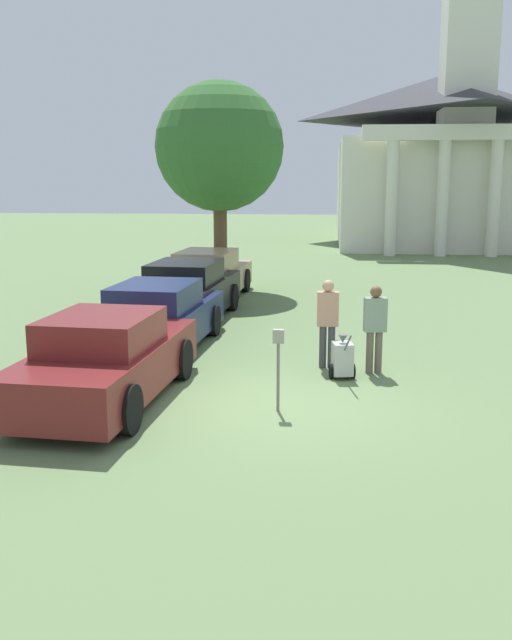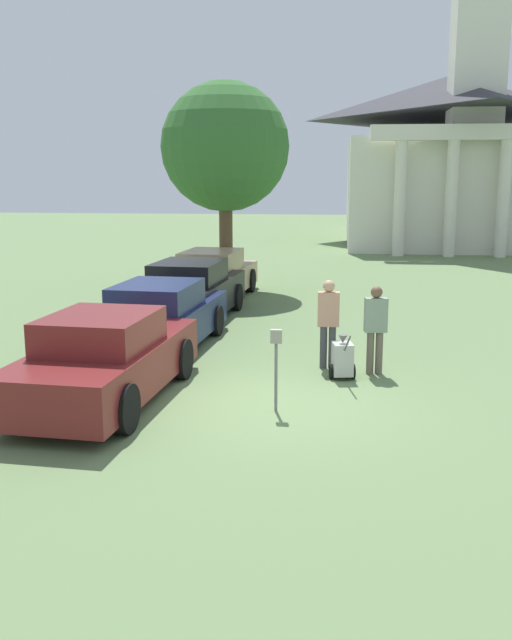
{
  "view_description": "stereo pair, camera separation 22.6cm",
  "coord_description": "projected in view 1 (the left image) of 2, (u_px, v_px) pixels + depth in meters",
  "views": [
    {
      "loc": [
        0.82,
        -11.29,
        3.73
      ],
      "look_at": [
        -0.49,
        1.65,
        1.1
      ],
      "focal_mm": 40.0,
      "sensor_mm": 36.0,
      "label": 1
    },
    {
      "loc": [
        1.04,
        -11.27,
        3.73
      ],
      "look_at": [
        -0.49,
        1.65,
        1.1
      ],
      "focal_mm": 40.0,
      "sensor_mm": 36.0,
      "label": 2
    }
  ],
  "objects": [
    {
      "name": "person_worker",
      "position": [
        328.0,
        318.0,
        13.94
      ],
      "size": [
        0.42,
        0.23,
        1.76
      ],
      "rotation": [
        0.0,
        0.0,
        3.16
      ],
      "color": "#3F3F47",
      "rests_on": "ground_plane"
    },
    {
      "name": "shade_tree",
      "position": [
        220.0,
        147.0,
        22.81
      ],
      "size": [
        4.13,
        4.13,
        6.72
      ],
      "color": "brown",
      "rests_on": "ground_plane"
    },
    {
      "name": "parking_meter",
      "position": [
        278.0,
        355.0,
        11.35
      ],
      "size": [
        0.18,
        0.09,
        1.35
      ],
      "color": "slate",
      "rests_on": "ground_plane"
    },
    {
      "name": "parked_car_tan",
      "position": [
        208.0,
        277.0,
        21.79
      ],
      "size": [
        2.2,
        5.39,
        1.52
      ],
      "rotation": [
        0.0,
        0.0,
        -0.07
      ],
      "color": "tan",
      "rests_on": "ground_plane"
    },
    {
      "name": "parked_car_maroon",
      "position": [
        107.0,
        360.0,
        11.9
      ],
      "size": [
        2.24,
        4.87,
        1.51
      ],
      "rotation": [
        0.0,
        0.0,
        -0.07
      ],
      "color": "maroon",
      "rests_on": "ground_plane"
    },
    {
      "name": "church",
      "position": [
        443.0,
        149.0,
        41.02
      ],
      "size": [
        12.02,
        18.01,
        25.06
      ],
      "color": "silver",
      "rests_on": "ground_plane"
    },
    {
      "name": "parked_car_navy",
      "position": [
        158.0,
        319.0,
        15.45
      ],
      "size": [
        2.2,
        5.17,
        1.49
      ],
      "rotation": [
        0.0,
        0.0,
        -0.07
      ],
      "color": "#19234C",
      "rests_on": "ground_plane"
    },
    {
      "name": "equipment_cart",
      "position": [
        342.0,
        358.0,
        13.32
      ],
      "size": [
        0.51,
        1.0,
        1.0
      ],
      "rotation": [
        0.0,
        0.0,
        0.16
      ],
      "color": "#B2B2AD",
      "rests_on": "ground_plane"
    },
    {
      "name": "ground_plane",
      "position": [
        275.0,
        405.0,
        11.83
      ],
      "size": [
        120.0,
        120.0,
        0.0
      ],
      "primitive_type": "plane",
      "color": "#607A4C"
    },
    {
      "name": "parked_car_black",
      "position": [
        187.0,
        293.0,
        18.61
      ],
      "size": [
        2.24,
        5.22,
        1.57
      ],
      "rotation": [
        0.0,
        0.0,
        -0.07
      ],
      "color": "black",
      "rests_on": "ground_plane"
    },
    {
      "name": "person_supervisor",
      "position": [
        375.0,
        324.0,
        13.56
      ],
      "size": [
        0.45,
        0.28,
        1.7
      ],
      "rotation": [
        0.0,
        0.0,
        3.29
      ],
      "color": "#665B4C",
      "rests_on": "ground_plane"
    }
  ]
}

